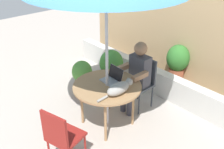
# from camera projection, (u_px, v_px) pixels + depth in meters

# --- Properties ---
(ground_plane) EXTENTS (14.00, 14.00, 0.00)m
(ground_plane) POSITION_uv_depth(u_px,v_px,m) (108.00, 123.00, 4.33)
(ground_plane) COLOR #ADA399
(fence_back) EXTENTS (5.28, 0.08, 1.86)m
(fence_back) POSITION_uv_depth(u_px,v_px,m) (187.00, 40.00, 5.11)
(fence_back) COLOR tan
(fence_back) RESTS_ON ground
(planter_wall_low) EXTENTS (4.75, 0.20, 0.47)m
(planter_wall_low) POSITION_uv_depth(u_px,v_px,m) (161.00, 83.00, 5.02)
(planter_wall_low) COLOR beige
(planter_wall_low) RESTS_ON ground
(patio_table) EXTENTS (1.05, 1.05, 0.73)m
(patio_table) POSITION_uv_depth(u_px,v_px,m) (107.00, 89.00, 4.01)
(patio_table) COLOR #9E754C
(patio_table) RESTS_ON ground
(chair_occupied) EXTENTS (0.40, 0.40, 0.90)m
(chair_occupied) POSITION_uv_depth(u_px,v_px,m) (143.00, 79.00, 4.56)
(chair_occupied) COLOR #33383F
(chair_occupied) RESTS_ON ground
(chair_empty) EXTENTS (0.49, 0.49, 0.90)m
(chair_empty) POSITION_uv_depth(u_px,v_px,m) (61.00, 135.00, 3.30)
(chair_empty) COLOR maroon
(chair_empty) RESTS_ON ground
(person_seated) EXTENTS (0.48, 0.48, 1.24)m
(person_seated) POSITION_uv_depth(u_px,v_px,m) (137.00, 73.00, 4.38)
(person_seated) COLOR #3F3F47
(person_seated) RESTS_ON ground
(laptop) EXTENTS (0.31, 0.27, 0.21)m
(laptop) POSITION_uv_depth(u_px,v_px,m) (113.00, 77.00, 4.08)
(laptop) COLOR gray
(laptop) RESTS_ON patio_table
(cat) EXTENTS (0.20, 0.65, 0.17)m
(cat) POSITION_uv_depth(u_px,v_px,m) (119.00, 88.00, 3.74)
(cat) COLOR gray
(cat) RESTS_ON patio_table
(potted_plant_near_fence) EXTENTS (0.47, 0.47, 0.77)m
(potted_plant_near_fence) POSITION_uv_depth(u_px,v_px,m) (111.00, 67.00, 5.21)
(potted_plant_near_fence) COLOR #9E5138
(potted_plant_near_fence) RESTS_ON ground
(potted_plant_by_chair) EXTENTS (0.45, 0.45, 0.86)m
(potted_plant_by_chair) POSITION_uv_depth(u_px,v_px,m) (177.00, 62.00, 5.23)
(potted_plant_by_chair) COLOR #9E5138
(potted_plant_by_chair) RESTS_ON ground
(potted_plant_corner) EXTENTS (0.37, 0.37, 0.73)m
(potted_plant_corner) POSITION_uv_depth(u_px,v_px,m) (82.00, 77.00, 4.86)
(potted_plant_corner) COLOR #9E5138
(potted_plant_corner) RESTS_ON ground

